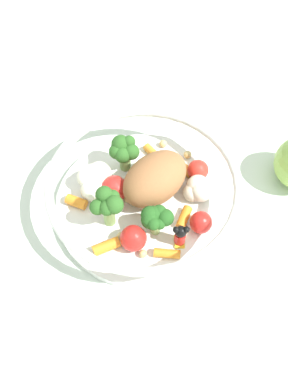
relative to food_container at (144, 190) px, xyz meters
The scene contains 2 objects.
ground_plane 0.03m from the food_container, 149.41° to the right, with size 2.40×2.40×0.00m, color silver.
food_container is the anchor object (origin of this frame).
Camera 1 is at (-0.21, -0.18, 0.48)m, focal length 40.63 mm.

